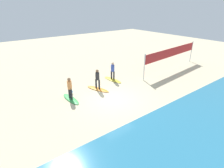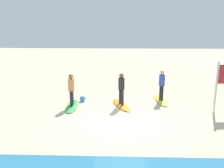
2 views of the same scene
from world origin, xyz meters
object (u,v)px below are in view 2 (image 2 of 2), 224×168
(beach_ball, at_px, (83,99))
(surfboard_yellow, at_px, (161,100))
(surfer_green, at_px, (71,87))
(surfer_orange, at_px, (121,87))
(surfboard_green, at_px, (72,106))
(surfboard_orange, at_px, (121,105))
(surfer_yellow, at_px, (162,83))

(beach_ball, bearing_deg, surfboard_yellow, -177.00)
(surfer_green, bearing_deg, surfer_orange, -174.37)
(surfer_orange, bearing_deg, surfboard_green, 5.63)
(surfer_orange, distance_m, surfboard_green, 2.74)
(surfboard_yellow, xyz_separation_m, surfboard_orange, (2.21, 0.86, 0.00))
(surfboard_yellow, bearing_deg, surfer_orange, -74.65)
(surfboard_yellow, distance_m, beach_ball, 4.34)
(surfer_yellow, bearing_deg, beach_ball, 3.00)
(surfer_orange, distance_m, surfer_green, 2.55)
(surfboard_orange, bearing_deg, beach_ball, -126.57)
(surfer_yellow, xyz_separation_m, surfer_orange, (2.21, 0.86, 0.00))
(surfboard_green, relative_size, beach_ball, 6.58)
(surfer_orange, height_order, surfboard_green, surfer_orange)
(surfer_green, bearing_deg, surfboard_green, -90.00)
(surfer_yellow, distance_m, surfboard_orange, 2.57)
(surfer_yellow, distance_m, surfer_orange, 2.37)
(surfboard_orange, xyz_separation_m, beach_ball, (2.12, -0.63, 0.11))
(surfer_yellow, distance_m, surfer_green, 4.87)
(surfboard_orange, height_order, beach_ball, beach_ball)
(surfer_yellow, relative_size, surfboard_green, 0.78)
(surfboard_yellow, relative_size, surfboard_orange, 1.00)
(surfboard_orange, height_order, surfer_orange, surfer_orange)
(surfer_yellow, xyz_separation_m, surfer_green, (4.75, 1.11, 0.00))
(surfboard_green, bearing_deg, surfer_green, -1.84)
(surfer_yellow, height_order, beach_ball, surfer_yellow)
(surfboard_orange, distance_m, surfboard_green, 2.55)
(surfer_yellow, xyz_separation_m, surfboard_green, (4.75, 1.11, -0.99))
(surfer_green, relative_size, beach_ball, 5.14)
(surfer_green, bearing_deg, surfboard_yellow, -166.86)
(surfboard_yellow, distance_m, surfer_orange, 2.57)
(surfboard_yellow, bearing_deg, surfboard_green, -82.77)
(surfboard_green, relative_size, surfer_green, 1.28)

